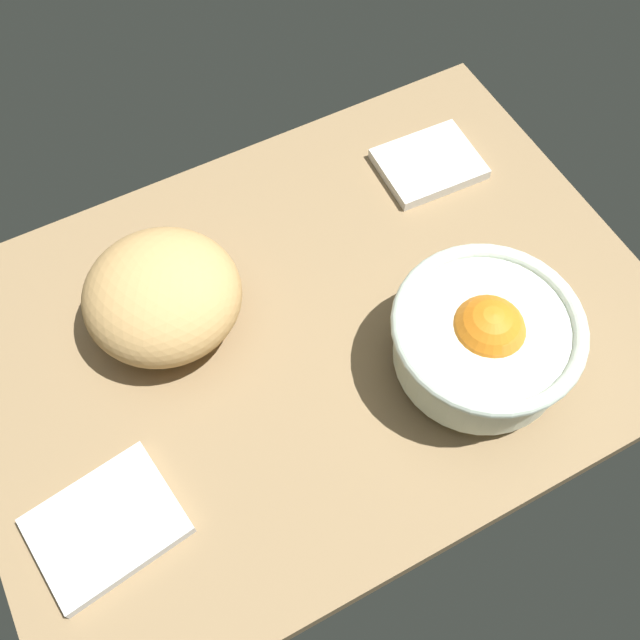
{
  "coord_description": "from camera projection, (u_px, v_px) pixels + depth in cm",
  "views": [
    {
      "loc": [
        -17.69,
        -35.58,
        72.03
      ],
      "look_at": [
        -0.08,
        -2.23,
        5.0
      ],
      "focal_mm": 41.22,
      "sensor_mm": 36.0,
      "label": 1
    }
  ],
  "objects": [
    {
      "name": "fruit_bowl",
      "position": [
        485.0,
        337.0,
        0.74
      ],
      "size": [
        19.58,
        19.58,
        10.98
      ],
      "color": "silver",
      "rests_on": "ground"
    },
    {
      "name": "bread_loaf",
      "position": [
        163.0,
        296.0,
        0.78
      ],
      "size": [
        20.55,
        20.19,
        10.75
      ],
      "primitive_type": "ellipsoid",
      "rotation": [
        0.0,
        0.0,
        2.89
      ],
      "color": "tan",
      "rests_on": "ground"
    },
    {
      "name": "ground_plane",
      "position": [
        311.0,
        333.0,
        0.84
      ],
      "size": [
        76.72,
        55.01,
        3.0
      ],
      "primitive_type": "cube",
      "color": "olive"
    },
    {
      "name": "napkin_folded",
      "position": [
        429.0,
        164.0,
        0.93
      ],
      "size": [
        12.68,
        10.27,
        1.46
      ],
      "primitive_type": "cube",
      "rotation": [
        0.0,
        0.0,
        -0.05
      ],
      "color": "silver",
      "rests_on": "ground"
    },
    {
      "name": "napkin_spare",
      "position": [
        106.0,
        526.0,
        0.71
      ],
      "size": [
        14.93,
        12.48,
        1.44
      ],
      "primitive_type": "cube",
      "rotation": [
        0.0,
        0.0,
        0.14
      ],
      "color": "silver",
      "rests_on": "ground"
    }
  ]
}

